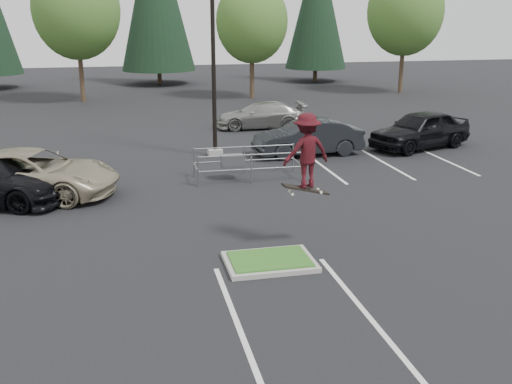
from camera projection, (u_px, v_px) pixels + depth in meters
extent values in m
plane|color=black|center=(270.00, 264.00, 14.91)|extent=(120.00, 120.00, 0.00)
cube|color=#A2A096|center=(270.00, 262.00, 14.89)|extent=(2.20, 1.60, 0.12)
cube|color=#2C5C1D|center=(270.00, 259.00, 14.87)|extent=(1.95, 1.35, 0.05)
cube|color=silver|center=(96.00, 180.00, 22.38)|extent=(0.12, 5.20, 0.01)
cube|color=silver|center=(19.00, 184.00, 21.82)|extent=(0.12, 5.20, 0.01)
cube|color=silver|center=(324.00, 167.00, 24.26)|extent=(0.12, 5.20, 0.01)
cube|color=silver|center=(386.00, 164.00, 24.82)|extent=(0.12, 5.20, 0.01)
cube|color=silver|center=(445.00, 160.00, 25.39)|extent=(0.12, 5.20, 0.01)
cube|color=silver|center=(240.00, 330.00, 11.82)|extent=(0.12, 6.00, 0.01)
cube|color=silver|center=(368.00, 315.00, 12.38)|extent=(0.12, 6.00, 0.01)
cube|color=#A2A096|center=(215.00, 152.00, 26.19)|extent=(0.60, 0.60, 0.30)
cylinder|color=black|center=(213.00, 38.00, 24.80)|extent=(0.18, 0.18, 10.00)
cylinder|color=#38281C|center=(82.00, 77.00, 41.67)|extent=(0.32, 0.32, 3.50)
ellipsoid|color=#305F23|center=(76.00, 9.00, 40.37)|extent=(5.89, 5.89, 6.77)
sphere|color=#305F23|center=(86.00, 20.00, 40.43)|extent=(3.68, 3.68, 3.68)
sphere|color=#305F23|center=(69.00, 18.00, 40.80)|extent=(4.05, 4.05, 4.05)
cylinder|color=#38281C|center=(252.00, 77.00, 43.58)|extent=(0.32, 0.32, 3.04)
ellipsoid|color=#305F23|center=(252.00, 21.00, 42.46)|extent=(5.12, 5.12, 5.89)
sphere|color=#305F23|center=(261.00, 31.00, 42.49)|extent=(3.20, 3.20, 3.20)
sphere|color=#305F23|center=(244.00, 28.00, 42.87)|extent=(3.52, 3.52, 3.52)
cylinder|color=#38281C|center=(401.00, 71.00, 46.50)|extent=(0.32, 0.32, 3.42)
ellipsoid|color=#305F23|center=(405.00, 11.00, 45.24)|extent=(5.76, 5.76, 6.62)
sphere|color=#305F23|center=(414.00, 21.00, 45.29)|extent=(3.60, 3.60, 3.60)
sphere|color=#305F23|center=(396.00, 19.00, 45.66)|extent=(3.96, 3.96, 3.96)
cylinder|color=#38281C|center=(160.00, 77.00, 52.60)|extent=(0.36, 0.36, 1.20)
cylinder|color=#38281C|center=(315.00, 75.00, 54.59)|extent=(0.36, 0.36, 1.20)
cone|color=black|center=(317.00, 3.00, 52.79)|extent=(5.50, 5.50, 11.30)
cylinder|color=gray|center=(198.00, 171.00, 21.43)|extent=(0.06, 0.06, 1.12)
cylinder|color=gray|center=(194.00, 162.00, 22.71)|extent=(0.06, 0.06, 1.12)
cylinder|color=gray|center=(251.00, 168.00, 21.82)|extent=(0.06, 0.06, 1.12)
cylinder|color=gray|center=(244.00, 160.00, 23.10)|extent=(0.06, 0.06, 1.12)
cylinder|color=gray|center=(303.00, 166.00, 22.21)|extent=(0.06, 0.06, 1.12)
cylinder|color=gray|center=(293.00, 157.00, 23.49)|extent=(0.06, 0.06, 1.12)
cylinder|color=gray|center=(251.00, 169.00, 21.82)|extent=(3.91, 0.09, 0.05)
cylinder|color=gray|center=(251.00, 155.00, 21.67)|extent=(3.91, 0.09, 0.05)
cylinder|color=gray|center=(244.00, 160.00, 23.11)|extent=(3.91, 0.09, 0.05)
cylinder|color=gray|center=(244.00, 147.00, 22.95)|extent=(3.91, 0.09, 0.05)
cube|color=gray|center=(232.00, 161.00, 22.30)|extent=(0.84, 0.52, 0.47)
cube|color=black|center=(305.00, 189.00, 15.64)|extent=(1.27, 0.47, 0.37)
cylinder|color=silver|center=(292.00, 194.00, 15.46)|extent=(0.08, 0.05, 0.08)
cylinder|color=silver|center=(290.00, 191.00, 15.70)|extent=(0.08, 0.05, 0.08)
cylinder|color=silver|center=(321.00, 192.00, 15.62)|extent=(0.08, 0.05, 0.08)
cylinder|color=silver|center=(318.00, 189.00, 15.86)|extent=(0.08, 0.05, 0.08)
imported|color=maroon|center=(306.00, 151.00, 15.34)|extent=(1.37, 0.94, 1.95)
imported|color=gray|center=(31.00, 173.00, 20.25)|extent=(6.29, 4.39, 1.60)
imported|color=black|center=(308.00, 137.00, 26.17)|extent=(4.86, 1.97, 1.57)
imported|color=black|center=(421.00, 129.00, 27.50)|extent=(5.48, 3.66, 1.73)
imported|color=gray|center=(261.00, 115.00, 32.36)|extent=(4.93, 2.26, 1.40)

